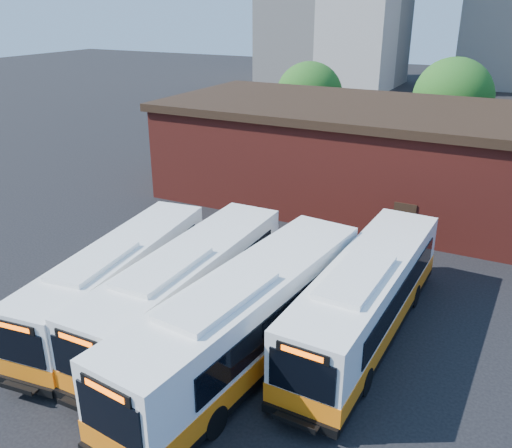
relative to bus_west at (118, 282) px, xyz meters
The scene contains 8 objects.
ground 6.35m from the bus_west, 12.01° to the right, with size 220.00×220.00×0.00m, color black.
bus_west is the anchor object (origin of this frame).
bus_midwest 3.16m from the bus_west, 11.05° to the left, with size 2.74×12.57×3.41m.
bus_mideast 6.46m from the bus_west, ahead, with size 4.15×13.66×3.67m.
bus_east 10.27m from the bus_west, 17.82° to the left, with size 3.03×12.67×3.43m.
depot_building 19.75m from the bus_west, 72.09° to the left, with size 28.60×12.60×6.40m.
tree_west 31.13m from the bus_west, 97.33° to the left, with size 6.00×6.00×7.65m.
tree_mid 33.88m from the bus_west, 76.18° to the left, with size 6.56×6.56×8.36m.
Camera 1 is at (8.38, -13.96, 12.39)m, focal length 38.00 mm.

